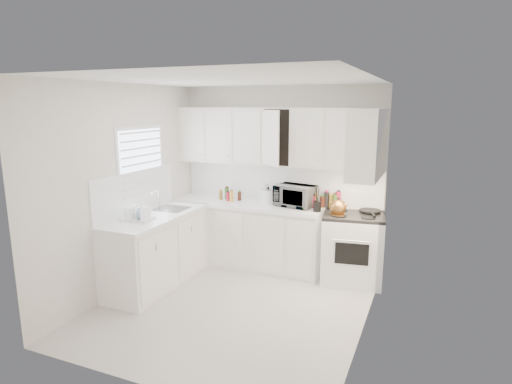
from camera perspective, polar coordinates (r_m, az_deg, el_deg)
The scene contains 36 objects.
floor at distance 5.24m, azimuth -3.08°, elevation -14.98°, with size 3.20×3.20×0.00m, color silver.
ceiling at distance 4.69m, azimuth -3.43°, elevation 14.72°, with size 3.20×3.20×0.00m, color white.
wall_back at distance 6.25m, azimuth 3.20°, elevation 1.98°, with size 3.00×3.00×0.00m, color white.
wall_front at distance 3.49m, azimuth -14.92°, elevation -6.24°, with size 3.00×3.00×0.00m, color white.
wall_left at distance 5.61m, azimuth -17.14°, elevation 0.37°, with size 3.20×3.20×0.00m, color white.
wall_right at distance 4.37m, azimuth 14.74°, elevation -2.60°, with size 3.20×3.20×0.00m, color white.
window_blinds at distance 5.83m, azimuth -14.94°, elevation 3.39°, with size 0.06×0.96×1.06m, color white, non-canonical shape.
lower_cabinets_back at distance 6.32m, azimuth -1.15°, elevation -5.83°, with size 2.22×0.60×0.90m, color white, non-canonical shape.
lower_cabinets_left at distance 5.80m, azimuth -13.07°, elevation -7.75°, with size 0.60×1.60×0.90m, color white, non-canonical shape.
countertop_back at distance 6.19m, azimuth -1.21°, elevation -1.65°, with size 2.24×0.64×0.05m, color white.
countertop_left at distance 5.66m, azimuth -13.20°, elevation -3.22°, with size 0.64×1.62×0.05m, color white.
backsplash_back at distance 6.25m, azimuth 3.17°, elevation 1.29°, with size 2.98×0.02×0.55m, color white.
backsplash_left at distance 5.77m, azimuth -15.76°, elevation -0.01°, with size 0.02×1.60×0.55m, color white.
upper_cabinets_back at distance 6.07m, azimuth 2.70°, elevation 3.61°, with size 3.00×0.33×0.80m, color white, non-canonical shape.
upper_cabinets_right at distance 5.15m, azimuth 14.37°, elevation 1.81°, with size 0.33×0.90×0.80m, color white, non-canonical shape.
sink at distance 5.90m, azimuth -11.29°, elevation -1.08°, with size 0.42×0.38×0.30m, color gray, non-canonical shape.
stove at distance 5.84m, azimuth 12.79°, elevation -6.11°, with size 0.78×0.64×1.19m, color white, non-canonical shape.
tea_kettle at distance 5.59m, azimuth 10.90°, elevation -1.86°, with size 0.26×0.22×0.24m, color #A06C2B, non-canonical shape.
frying_pan at distance 5.86m, azimuth 14.96°, elevation -2.37°, with size 0.28×0.48×0.04m, color black, non-canonical shape.
microwave at distance 5.96m, azimuth 5.24°, elevation -0.19°, with size 0.53×0.30×0.36m, color gray.
rice_cooker at distance 6.16m, azimuth 1.67°, elevation -0.38°, with size 0.23×0.23×0.23m, color white, non-canonical shape.
paper_towel at distance 6.21m, azimuth 1.18°, elevation -0.08°, with size 0.12×0.12×0.27m, color white.
utensil_crock at distance 5.69m, azimuth 8.19°, elevation -0.96°, with size 0.11×0.11×0.33m, color black, non-canonical shape.
dish_rack at distance 5.44m, azimuth -15.57°, elevation -2.60°, with size 0.36×0.27×0.20m, color white, non-canonical shape.
spice_left_0 at distance 6.47m, azimuth -4.47°, elevation -0.26°, with size 0.06×0.06×0.13m, color olive.
spice_left_1 at distance 6.36m, azimuth -4.24°, elevation -0.47°, with size 0.06×0.06×0.13m, color #3A7025.
spice_left_2 at distance 6.41m, azimuth -3.27°, elevation -0.37°, with size 0.06×0.06×0.13m, color #D11B43.
spice_left_3 at distance 6.30m, azimuth -3.02°, elevation -0.58°, with size 0.06×0.06×0.13m, color gold.
spice_left_4 at distance 6.35m, azimuth -2.06°, elevation -0.48°, with size 0.06×0.06×0.13m, color #4C2015.
sauce_right_0 at distance 6.00m, azimuth 7.95°, elevation -1.00°, with size 0.06×0.06×0.19m, color #D11B43.
sauce_right_1 at distance 5.93m, azimuth 8.31°, elevation -1.16°, with size 0.06×0.06×0.19m, color gold.
sauce_right_2 at distance 5.97m, azimuth 8.97°, elevation -1.09°, with size 0.06×0.06×0.19m, color #4C2015.
sauce_right_3 at distance 5.90m, azimuth 9.34°, elevation -1.25°, with size 0.06×0.06×0.19m, color black.
sauce_right_4 at distance 5.95m, azimuth 9.99°, elevation -1.18°, with size 0.06×0.06×0.19m, color olive.
sauce_right_5 at distance 5.88m, azimuth 10.38°, elevation -1.34°, with size 0.06×0.06×0.19m, color #3A7025.
sauce_right_6 at distance 5.93m, azimuth 11.03°, elevation -1.26°, with size 0.06×0.06×0.19m, color #D11B43.
Camera 1 is at (2.07, -4.21, 2.35)m, focal length 29.98 mm.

